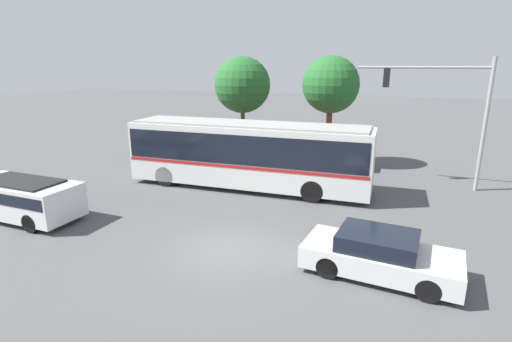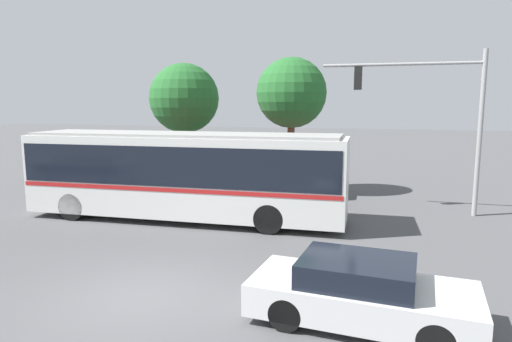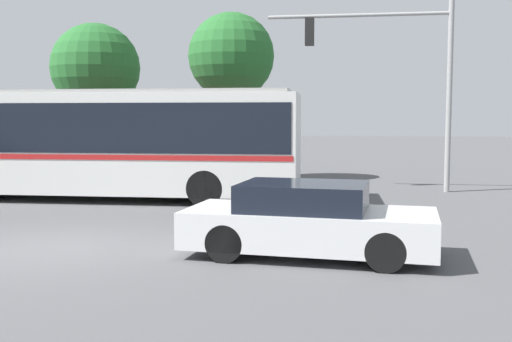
# 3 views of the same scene
# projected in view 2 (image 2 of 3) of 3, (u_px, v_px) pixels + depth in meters

# --- Properties ---
(ground_plane) EXTENTS (140.00, 140.00, 0.00)m
(ground_plane) POSITION_uv_depth(u_px,v_px,m) (142.00, 297.00, 9.92)
(ground_plane) COLOR #4C4C4F
(city_bus) EXTENTS (11.86, 2.83, 3.20)m
(city_bus) POSITION_uv_depth(u_px,v_px,m) (184.00, 171.00, 16.32)
(city_bus) COLOR silver
(city_bus) RESTS_ON ground
(sedan_foreground) EXTENTS (4.47, 2.26, 1.28)m
(sedan_foreground) POSITION_uv_depth(u_px,v_px,m) (361.00, 293.00, 8.67)
(sedan_foreground) COLOR silver
(sedan_foreground) RESTS_ON ground
(traffic_light_pole) EXTENTS (5.98, 0.24, 6.24)m
(traffic_light_pole) POSITION_uv_depth(u_px,v_px,m) (438.00, 107.00, 16.88)
(traffic_light_pole) COLOR gray
(traffic_light_pole) RESTS_ON ground
(flowering_hedge) EXTENTS (9.11, 1.28, 1.70)m
(flowering_hedge) POSITION_uv_depth(u_px,v_px,m) (232.00, 176.00, 21.17)
(flowering_hedge) COLOR #286028
(flowering_hedge) RESTS_ON ground
(street_tree_left) EXTENTS (3.79, 3.79, 6.44)m
(street_tree_left) POSITION_uv_depth(u_px,v_px,m) (184.00, 99.00, 24.33)
(street_tree_left) COLOR brown
(street_tree_left) RESTS_ON ground
(street_tree_centre) EXTENTS (3.28, 3.28, 6.40)m
(street_tree_centre) POSITION_uv_depth(u_px,v_px,m) (291.00, 94.00, 20.81)
(street_tree_centre) COLOR brown
(street_tree_centre) RESTS_ON ground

